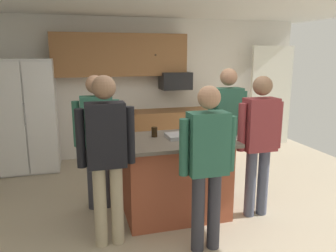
% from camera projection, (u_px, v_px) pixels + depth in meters
% --- Properties ---
extents(floor, '(7.04, 7.04, 0.00)m').
position_uv_depth(floor, '(188.00, 218.00, 3.96)').
color(floor, '#B7A88E').
rests_on(floor, ground).
extents(back_wall, '(6.40, 0.10, 2.60)m').
position_uv_depth(back_wall, '(141.00, 88.00, 6.31)').
color(back_wall, white).
rests_on(back_wall, ground).
extents(french_door_window_panel, '(0.90, 0.06, 2.00)m').
position_uv_depth(french_door_window_panel, '(271.00, 96.00, 6.67)').
color(french_door_window_panel, white).
rests_on(french_door_window_panel, ground).
extents(cabinet_run_upper, '(2.40, 0.38, 0.75)m').
position_uv_depth(cabinet_run_upper, '(121.00, 55.00, 5.89)').
color(cabinet_run_upper, '#936038').
extents(cabinet_run_lower, '(1.80, 0.63, 0.90)m').
position_uv_depth(cabinet_run_lower, '(175.00, 133.00, 6.36)').
color(cabinet_run_lower, '#936038').
rests_on(cabinet_run_lower, ground).
extents(refrigerator, '(0.91, 0.76, 1.87)m').
position_uv_depth(refrigerator, '(28.00, 116.00, 5.47)').
color(refrigerator, white).
rests_on(refrigerator, ground).
extents(microwave_over_range, '(0.56, 0.40, 0.32)m').
position_uv_depth(microwave_over_range, '(175.00, 81.00, 6.16)').
color(microwave_over_range, black).
extents(kitchen_island, '(1.34, 0.93, 0.96)m').
position_uv_depth(kitchen_island, '(175.00, 176.00, 4.00)').
color(kitchen_island, '#9E4C33').
rests_on(kitchen_island, ground).
extents(person_host_foreground, '(0.57, 0.22, 1.70)m').
position_uv_depth(person_host_foreground, '(97.00, 133.00, 4.05)').
color(person_host_foreground, '#383842').
rests_on(person_host_foreground, ground).
extents(person_guest_right, '(0.57, 0.22, 1.70)m').
position_uv_depth(person_guest_right, '(259.00, 137.00, 3.86)').
color(person_guest_right, '#4C5166').
rests_on(person_guest_right, ground).
extents(person_elder_center, '(0.57, 0.23, 1.76)m').
position_uv_depth(person_elder_center, '(227.00, 122.00, 4.51)').
color(person_elder_center, '#4C5166').
rests_on(person_elder_center, ground).
extents(person_guest_by_door, '(0.57, 0.22, 1.66)m').
position_uv_depth(person_guest_by_door, '(207.00, 159.00, 3.15)').
color(person_guest_by_door, '#383842').
rests_on(person_guest_by_door, ground).
extents(person_guest_left, '(0.57, 0.23, 1.75)m').
position_uv_depth(person_guest_left, '(106.00, 150.00, 3.23)').
color(person_guest_left, tan).
rests_on(person_guest_left, ground).
extents(glass_short_whisky, '(0.07, 0.07, 0.13)m').
position_uv_depth(glass_short_whisky, '(195.00, 136.00, 3.77)').
color(glass_short_whisky, black).
rests_on(glass_short_whisky, kitchen_island).
extents(glass_pilsner, '(0.07, 0.07, 0.12)m').
position_uv_depth(glass_pilsner, '(154.00, 132.00, 3.97)').
color(glass_pilsner, black).
rests_on(glass_pilsner, kitchen_island).
extents(glass_dark_ale, '(0.07, 0.07, 0.14)m').
position_uv_depth(glass_dark_ale, '(219.00, 133.00, 3.87)').
color(glass_dark_ale, '#321A0A').
rests_on(glass_dark_ale, kitchen_island).
extents(serving_tray, '(0.44, 0.30, 0.04)m').
position_uv_depth(serving_tray, '(185.00, 135.00, 3.96)').
color(serving_tray, '#B7B7BC').
rests_on(serving_tray, kitchen_island).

